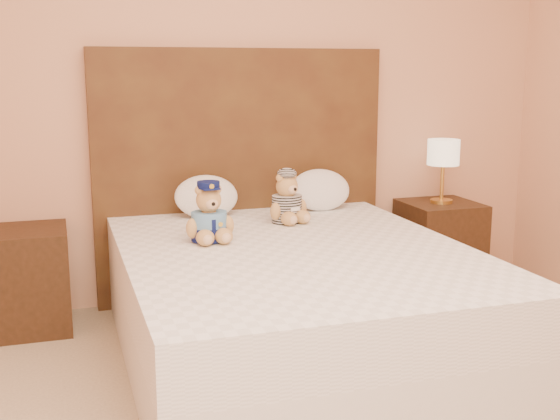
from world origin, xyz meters
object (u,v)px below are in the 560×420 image
Objects in this scene: bed at (295,303)px; lamp at (443,156)px; pillow_left at (206,194)px; nightstand_left at (26,280)px; nightstand_right at (439,245)px; pillow_right at (320,188)px; teddy_police at (209,212)px; teddy_prisoner at (287,197)px.

bed is 5.00× the size of lamp.
pillow_left is at bearing 178.86° from lamp.
nightstand_right is (2.50, 0.00, 0.00)m from nightstand_left.
nightstand_left is 2.56m from lamp.
pillow_left is (1.00, 0.03, 0.40)m from nightstand_left.
nightstand_left is at bearing 147.38° from bed.
lamp is 1.51m from pillow_left.
pillow_right is (-0.81, 0.03, 0.41)m from nightstand_right.
nightstand_left is 1.51× the size of pillow_left.
lamp reaches higher than pillow_right.
pillow_left is (0.11, 0.58, -0.02)m from teddy_police.
bed is 6.81× the size of teddy_police.
bed is at bearing -147.38° from lamp.
bed is 3.64× the size of nightstand_left.
lamp is at bearing 0.00° from nightstand_left.
pillow_left is (-0.39, 0.28, -0.01)m from teddy_prisoner.
pillow_left is at bearing 180.00° from pillow_right.
bed is at bearing -40.04° from teddy_police.
nightstand_left and nightstand_right have the same top height.
bed is 5.48× the size of pillow_left.
bed is 7.20× the size of teddy_prisoner.
nightstand_right is at bearing 32.62° from bed.
teddy_police is at bearing -161.22° from nightstand_right.
teddy_prisoner is (0.14, 0.55, 0.41)m from bed.
teddy_police reaches higher than pillow_right.
lamp is at bearing -5.63° from teddy_prisoner.
pillow_left reaches higher than bed.
teddy_police reaches higher than pillow_left.
teddy_prisoner is 0.75× the size of pillow_right.
teddy_police reaches higher than nightstand_right.
nightstand_right is 0.57m from lamp.
pillow_right is (0.80, 0.58, -0.02)m from teddy_police.
nightstand_right is at bearing -2.13° from pillow_right.
teddy_prisoner is 0.41m from pillow_right.
nightstand_right is 1.48× the size of pillow_right.
pillow_left is (-1.50, 0.03, 0.40)m from nightstand_right.
pillow_right is at bearing 24.33° from teddy_prisoner.
bed is at bearing -147.38° from nightstand_right.
teddy_prisoner is (-1.11, -0.25, -0.16)m from lamp.
teddy_prisoner is at bearing -167.33° from nightstand_right.
bed is at bearing -32.62° from nightstand_left.
teddy_prisoner is 0.48m from pillow_left.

